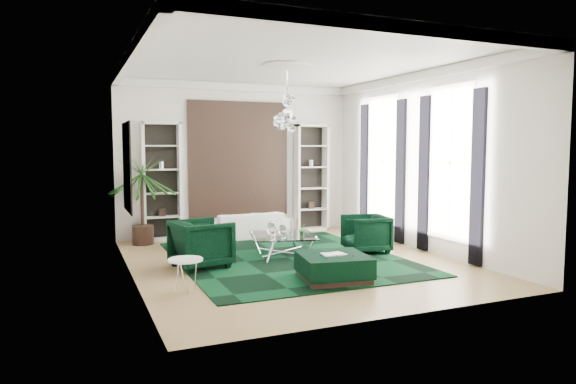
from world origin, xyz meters
name	(u,v)px	position (x,y,z in m)	size (l,w,h in m)	color
floor	(293,262)	(0.00, 0.00, -0.01)	(6.00, 7.00, 0.02)	tan
ceiling	(293,61)	(0.00, 0.00, 3.81)	(6.00, 7.00, 0.02)	white
wall_back	(238,159)	(0.00, 3.51, 1.90)	(6.00, 0.02, 3.80)	silver
wall_front	(403,171)	(0.00, -3.51, 1.90)	(6.00, 0.02, 3.80)	silver
wall_left	(129,166)	(-3.01, 0.00, 1.90)	(0.02, 7.00, 3.80)	silver
wall_right	(423,162)	(3.01, 0.00, 1.90)	(0.02, 7.00, 3.80)	silver
crown_molding	(293,67)	(0.00, 0.00, 3.70)	(6.00, 7.00, 0.18)	white
ceiling_medallion	(287,66)	(0.00, 0.30, 3.77)	(0.90, 0.90, 0.05)	white
tapestry	(239,159)	(0.00, 3.46, 1.90)	(2.50, 0.06, 2.80)	black
shelving_left	(162,182)	(-1.95, 3.31, 1.40)	(0.90, 0.38, 2.80)	white
shelving_right	(311,178)	(1.95, 3.31, 1.40)	(0.90, 0.38, 2.80)	white
painting	(128,167)	(-2.97, 0.60, 1.85)	(0.04, 1.30, 1.60)	black
window_near	(451,163)	(2.99, -0.90, 1.90)	(0.03, 1.10, 2.90)	white
curtain_near_a	(478,178)	(2.96, -1.68, 1.65)	(0.07, 0.30, 3.25)	black
curtain_near_b	(424,174)	(2.96, -0.12, 1.65)	(0.07, 0.30, 3.25)	black
window_far	(383,160)	(2.99, 1.50, 1.90)	(0.03, 1.10, 2.90)	white
curtain_far_a	(400,172)	(2.96, 0.72, 1.65)	(0.07, 0.30, 3.25)	black
curtain_far_b	(364,169)	(2.96, 2.28, 1.65)	(0.07, 0.30, 3.25)	black
rug	(287,258)	(0.00, 0.30, 0.01)	(4.20, 5.00, 0.02)	black
sofa	(247,225)	(0.00, 2.85, 0.31)	(2.14, 0.83, 0.62)	white
armchair_left	(201,244)	(-1.75, 0.20, 0.44)	(0.95, 0.98, 0.89)	black
armchair_right	(366,234)	(1.75, 0.20, 0.40)	(0.85, 0.87, 0.79)	black
coffee_table	(283,245)	(0.00, 0.55, 0.22)	(1.27, 1.27, 0.44)	white
ottoman_side	(200,239)	(-1.35, 2.00, 0.21)	(0.93, 0.93, 0.41)	black
ottoman_front	(333,267)	(0.05, -1.55, 0.22)	(1.08, 1.08, 0.43)	black
book	(333,254)	(0.05, -1.55, 0.45)	(0.39, 0.26, 0.03)	white
side_table	(186,276)	(-2.35, -1.30, 0.25)	(0.53, 0.53, 0.51)	white
palm	(142,187)	(-2.45, 2.95, 1.31)	(1.64, 1.64, 2.62)	#1D5219
chandelier	(287,114)	(0.00, 0.30, 2.85)	(0.84, 0.84, 0.76)	white
table_plant	(302,230)	(0.32, 0.29, 0.56)	(0.13, 0.11, 0.24)	#1D5219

